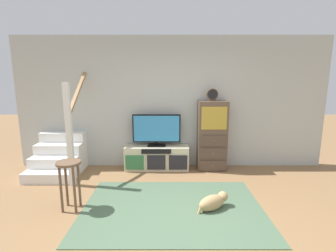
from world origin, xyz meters
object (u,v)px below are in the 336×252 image
(bar_stool_near, at_px, (70,174))
(dog, at_px, (214,202))
(media_console, at_px, (157,158))
(television, at_px, (157,129))
(desk_clock, at_px, (213,95))
(side_cabinet, at_px, (212,136))

(bar_stool_near, distance_m, dog, 2.09)
(media_console, height_order, dog, media_console)
(television, bearing_deg, dog, -61.75)
(desk_clock, bearing_deg, media_console, 179.75)
(desk_clock, height_order, bar_stool_near, desk_clock)
(media_console, relative_size, dog, 2.64)
(dog, bearing_deg, bar_stool_near, 179.55)
(bar_stool_near, bearing_deg, media_console, 54.13)
(side_cabinet, height_order, desk_clock, desk_clock)
(bar_stool_near, bearing_deg, desk_clock, 35.21)
(side_cabinet, distance_m, bar_stool_near, 2.81)
(media_console, height_order, bar_stool_near, bar_stool_near)
(bar_stool_near, xyz_separation_m, dog, (2.05, -0.02, -0.42))
(side_cabinet, relative_size, desk_clock, 5.77)
(side_cabinet, relative_size, bar_stool_near, 1.98)
(side_cabinet, bearing_deg, television, 179.30)
(television, bearing_deg, side_cabinet, -0.70)
(media_console, bearing_deg, desk_clock, -0.25)
(television, relative_size, dog, 1.96)
(bar_stool_near, bearing_deg, dog, -0.45)
(media_console, xyz_separation_m, bar_stool_near, (-1.16, -1.61, 0.29))
(television, bearing_deg, bar_stool_near, -125.47)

